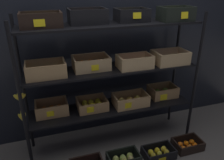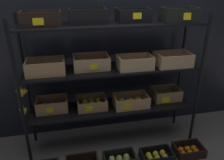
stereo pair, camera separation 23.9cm
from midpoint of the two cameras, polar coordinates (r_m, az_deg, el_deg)
ground_plane at (r=2.82m, az=2.52°, el=-15.26°), size 10.00×10.00×0.00m
storefront_wall at (r=2.65m, az=0.80°, el=10.67°), size 4.20×0.12×2.34m
display_rack at (r=2.33m, az=2.77°, el=3.43°), size 1.92×0.45×1.54m
crate_ground_lemon at (r=2.62m, az=13.92°, el=-18.35°), size 0.34×0.21×0.11m
crate_ground_tangerine at (r=2.80m, az=21.21°, el=-16.37°), size 0.32×0.22×0.11m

